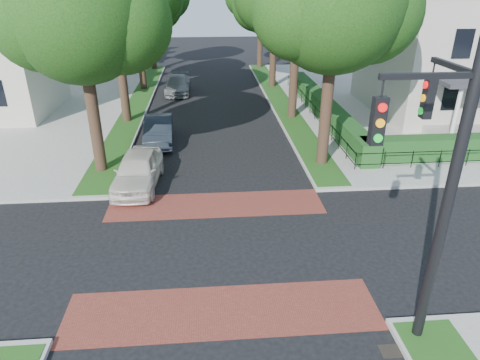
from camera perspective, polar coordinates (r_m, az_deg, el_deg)
name	(u,v)px	position (r m, az deg, el deg)	size (l,w,h in m)	color
ground	(219,248)	(15.38, -2.86, -9.04)	(120.00, 120.00, 0.00)	black
sidewalk_ne	(457,98)	(38.33, 26.98, 9.68)	(30.00, 30.00, 0.15)	gray
crosswalk_far	(216,205)	(18.11, -3.22, -3.31)	(9.00, 2.20, 0.01)	maroon
crosswalk_near	(223,311)	(12.87, -2.33, -17.08)	(9.00, 2.20, 0.01)	maroon
storm_drain	(393,351)	(12.47, 19.69, -20.67)	(0.65, 0.45, 0.01)	black
grass_strip_ne	(280,101)	(33.40, 5.39, 10.48)	(1.60, 29.80, 0.02)	#223F12
grass_strip_nw	(137,104)	(33.32, -13.53, 9.85)	(1.60, 29.80, 0.02)	#223F12
tree_right_near	(336,4)	(20.80, 12.70, 21.90)	(7.75, 6.67, 10.66)	black
tree_right_far	(276,2)	(37.42, 4.76, 22.57)	(7.25, 6.23, 9.74)	black
tree_left_near	(82,15)	(20.62, -20.29, 19.99)	(7.50, 6.45, 10.20)	black
tree_left_far	(137,0)	(37.30, -13.57, 22.33)	(7.00, 6.02, 9.86)	black
hedge_main_road	(324,107)	(29.89, 11.16, 9.50)	(1.00, 18.00, 1.20)	#174419
fence_main_road	(312,110)	(29.73, 9.63, 9.24)	(0.06, 18.00, 0.90)	black
house_victorian	(473,22)	(33.79, 28.65, 17.98)	(13.00, 13.05, 12.48)	beige
house_left_far	(43,20)	(47.35, -24.77, 18.81)	(10.00, 9.00, 10.14)	beige
traffic_signal	(440,175)	(10.53, 25.10, 0.65)	(2.17, 2.00, 8.00)	black
parked_car_front	(138,170)	(19.93, -13.47, 1.31)	(1.87, 4.65, 1.58)	silver
parked_car_middle	(159,130)	(25.17, -10.81, 6.53)	(1.58, 4.52, 1.49)	#1E242D
parked_car_rear	(178,85)	(36.40, -8.29, 12.44)	(1.95, 4.79, 1.39)	slate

